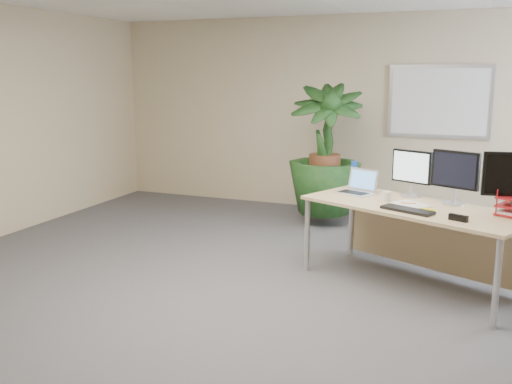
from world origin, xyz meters
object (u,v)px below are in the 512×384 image
at_px(monitor_left, 412,170).
at_px(monitor_right, 455,174).
at_px(floor_plant, 325,167).
at_px(desk, 419,220).
at_px(laptop, 358,187).

height_order(monitor_left, monitor_right, monitor_right).
height_order(floor_plant, monitor_right, floor_plant).
bearing_deg(floor_plant, monitor_right, -45.35).
bearing_deg(desk, laptop, 158.70).
distance_m(desk, monitor_right, 0.53).
relative_size(monitor_left, monitor_right, 0.92).
xyz_separation_m(desk, monitor_left, (-0.12, 0.26, 0.42)).
xyz_separation_m(monitor_left, monitor_right, (0.40, -0.19, 0.02)).
distance_m(monitor_left, monitor_right, 0.44).
bearing_deg(floor_plant, laptop, -63.69).
distance_m(desk, monitor_left, 0.51).
xyz_separation_m(desk, monitor_right, (0.28, 0.07, 0.44)).
height_order(desk, monitor_left, monitor_left).
distance_m(floor_plant, monitor_right, 2.35).
bearing_deg(desk, monitor_right, 14.73).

